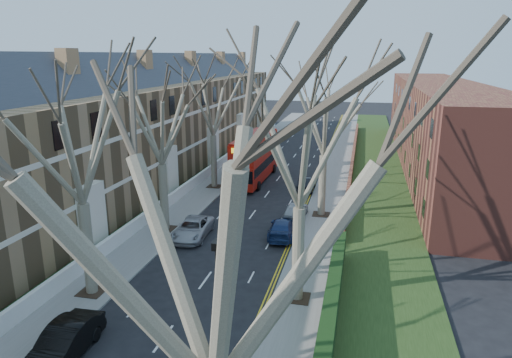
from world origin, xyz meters
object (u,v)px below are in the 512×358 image
Objects in this scene: lamp_post at (220,356)px; car_left_mid at (64,343)px; double_decker_bus at (255,159)px; car_right_near at (282,228)px.

car_left_mid is (-8.65, 4.16, -3.81)m from lamp_post.
car_right_near is (5.65, -14.95, -1.70)m from double_decker_bus.
car_left_mid is (-1.29, -31.10, -1.59)m from double_decker_bus.
car_left_mid is 17.58m from car_right_near.
double_decker_bus is 31.17m from car_left_mid.
car_left_mid is at bearing 62.85° from car_right_near.
double_decker_bus is 2.55× the size of car_right_near.
lamp_post reaches higher than car_left_mid.
car_left_mid is at bearing 88.65° from double_decker_bus.
car_left_mid is at bearing 154.32° from lamp_post.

